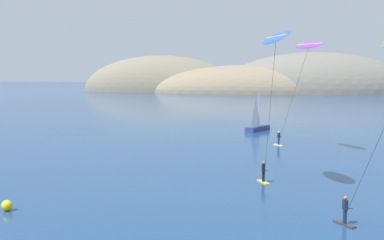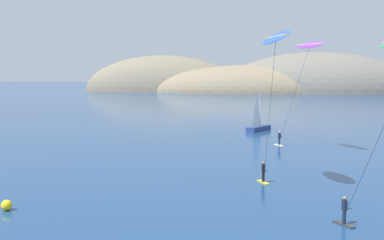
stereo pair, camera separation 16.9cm
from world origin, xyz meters
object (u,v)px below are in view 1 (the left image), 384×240
(sailboat_near, at_px, (259,126))
(marker_buoy, at_px, (7,205))
(kitesurfer_blue, at_px, (275,49))
(kitesurfer_purple, at_px, (306,55))

(sailboat_near, distance_m, marker_buoy, 45.37)
(sailboat_near, distance_m, kitesurfer_blue, 36.01)
(kitesurfer_blue, bearing_deg, sailboat_near, 91.13)
(sailboat_near, relative_size, kitesurfer_purple, 0.48)
(kitesurfer_blue, relative_size, marker_buoy, 16.94)
(sailboat_near, relative_size, kitesurfer_blue, 0.48)
(sailboat_near, bearing_deg, kitesurfer_purple, -75.22)
(sailboat_near, distance_m, kitesurfer_purple, 20.82)
(kitesurfer_purple, bearing_deg, marker_buoy, -130.56)
(kitesurfer_purple, distance_m, kitesurfer_blue, 17.38)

